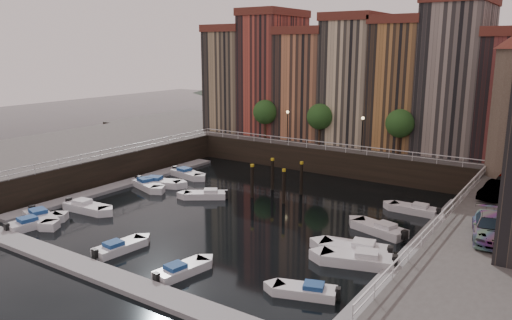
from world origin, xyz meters
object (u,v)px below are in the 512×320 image
Objects in this scene: gangway at (466,194)px; car_c at (491,229)px; car_b at (496,191)px; car_a at (506,184)px; mooring_pilings at (277,181)px; boat_left_0 at (40,218)px; boat_left_1 at (86,207)px; boat_left_2 at (147,185)px.

gangway is 14.60m from car_c.
car_a is at bearing 92.66° from car_b.
mooring_pilings is 0.82× the size of boat_left_0.
car_a is 12.02m from car_c.
car_c is (4.15, -13.87, 1.85)m from gangway.
gangway reaches higher than boat_left_0.
mooring_pilings is 0.89× the size of car_a.
boat_left_1 is 1.20× the size of car_b.
car_a reaches higher than boat_left_1.
car_b is (2.97, -4.22, 1.77)m from gangway.
boat_left_0 is (-30.35, -22.97, -1.54)m from gangway.
car_b is at bearing 85.50° from car_c.
boat_left_1 is 37.11m from car_a.
mooring_pilings is 23.32m from car_c.
car_b reaches higher than gangway.
boat_left_2 is at bearing -157.79° from mooring_pilings.
car_c is at bearing -70.41° from car_b.
mooring_pilings is at bearing 40.24° from boat_left_2.
car_a reaches higher than boat_left_0.
gangway reaches higher than boat_left_1.
mooring_pilings reaches higher than boat_left_0.
car_c is (34.59, -3.72, 3.39)m from boat_left_2.
mooring_pilings is at bearing 70.09° from boat_left_0.
mooring_pilings is 20.90m from car_a.
car_a is at bearing 47.90° from boat_left_0.
boat_left_0 is (-13.14, -18.22, -1.27)m from mooring_pilings.
car_b is (32.43, 14.60, 3.30)m from boat_left_1.
car_c reaches higher than mooring_pilings.
gangway is at bearing 95.19° from car_c.
boat_left_2 is 1.08× the size of car_a.
boat_left_2 reaches higher than boat_left_0.
boat_left_0 is 39.93m from car_a.
car_b is (-0.41, -2.34, -0.11)m from car_a.
gangway is 1.77× the size of car_a.
gangway is at bearing 53.01° from boat_left_0.
mooring_pilings is at bearing 145.41° from car_c.
car_c is at bearing -23.13° from mooring_pilings.
boat_left_2 is 34.10m from car_b.
boat_left_0 is at bearing -176.69° from car_c.
mooring_pilings is at bearing -164.57° from gangway.
car_c is at bearing -73.35° from gangway.
car_c reaches higher than car_b.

